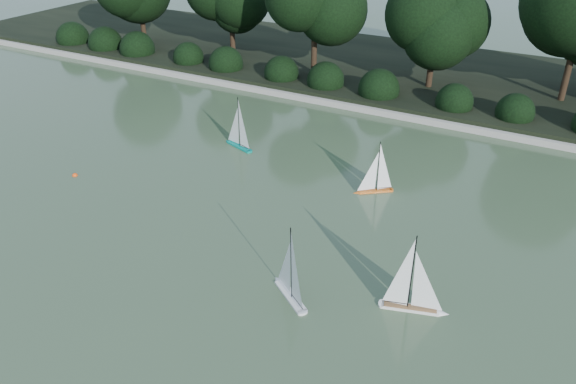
{
  "coord_description": "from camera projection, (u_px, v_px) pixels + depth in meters",
  "views": [
    {
      "loc": [
        5.46,
        -6.59,
        6.39
      ],
      "look_at": [
        0.65,
        2.27,
        0.7
      ],
      "focal_mm": 35.0,
      "sensor_mm": 36.0,
      "label": 1
    }
  ],
  "objects": [
    {
      "name": "ground",
      "position": [
        199.0,
        269.0,
        10.45
      ],
      "size": [
        80.0,
        80.0,
        0.0
      ],
      "primitive_type": "plane",
      "color": "#30472B",
      "rests_on": "ground"
    },
    {
      "name": "race_buoy",
      "position": [
        75.0,
        176.0,
        13.7
      ],
      "size": [
        0.13,
        0.13,
        0.13
      ],
      "primitive_type": "sphere",
      "color": "#F9490D",
      "rests_on": "ground"
    },
    {
      "name": "sailboat_white_a",
      "position": [
        288.0,
        283.0,
        9.69
      ],
      "size": [
        1.01,
        0.79,
        1.57
      ],
      "color": "silver",
      "rests_on": "ground"
    },
    {
      "name": "tree_line",
      "position": [
        445.0,
        14.0,
        17.39
      ],
      "size": [
        26.31,
        3.93,
        4.39
      ],
      "color": "black",
      "rests_on": "ground"
    },
    {
      "name": "sailboat_orange",
      "position": [
        373.0,
        184.0,
        12.9
      ],
      "size": [
        0.85,
        0.68,
        1.33
      ],
      "color": "orange",
      "rests_on": "ground"
    },
    {
      "name": "pond_coping",
      "position": [
        373.0,
        110.0,
        17.29
      ],
      "size": [
        40.0,
        0.35,
        0.18
      ],
      "primitive_type": "cube",
      "color": "gray",
      "rests_on": "ground"
    },
    {
      "name": "far_bank",
      "position": [
        413.0,
        73.0,
        20.32
      ],
      "size": [
        40.0,
        8.0,
        0.3
      ],
      "primitive_type": "cube",
      "color": "black",
      "rests_on": "ground"
    },
    {
      "name": "sailboat_teal",
      "position": [
        237.0,
        138.0,
        15.08
      ],
      "size": [
        1.09,
        0.52,
        1.52
      ],
      "color": "#017F6E",
      "rests_on": "ground"
    },
    {
      "name": "sailboat_white_b",
      "position": [
        417.0,
        298.0,
        9.34
      ],
      "size": [
        1.18,
        0.49,
        1.62
      ],
      "color": "white",
      "rests_on": "ground"
    },
    {
      "name": "shrub_hedge",
      "position": [
        384.0,
        90.0,
        17.8
      ],
      "size": [
        29.1,
        1.1,
        1.1
      ],
      "color": "black",
      "rests_on": "ground"
    }
  ]
}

